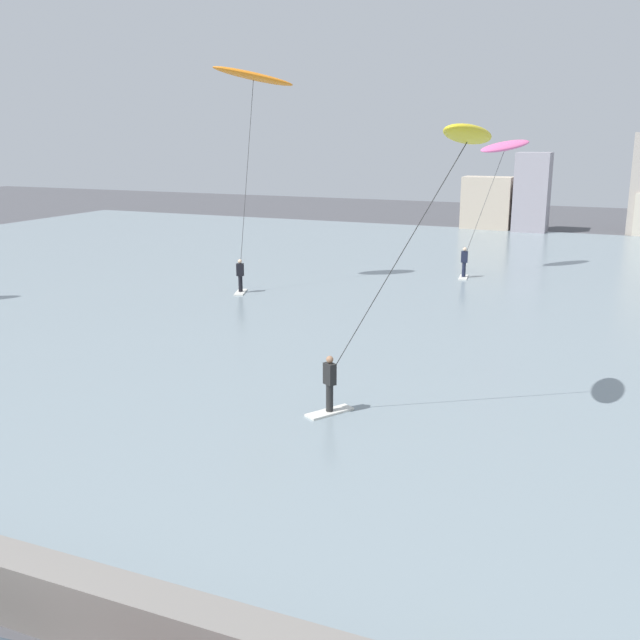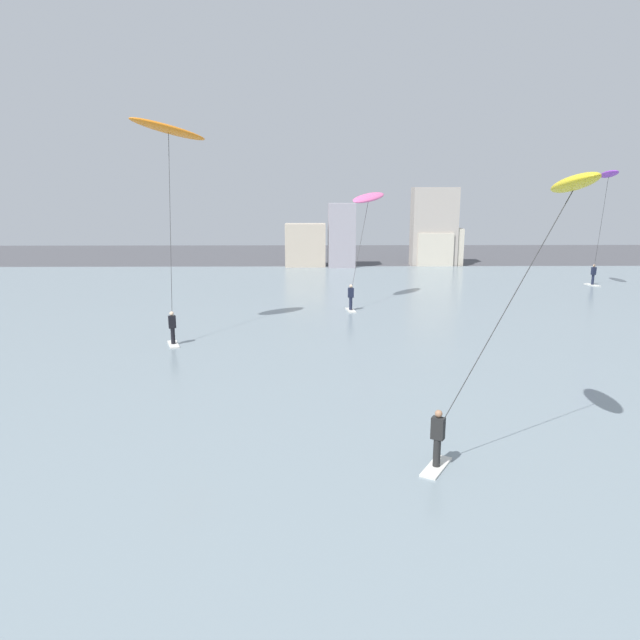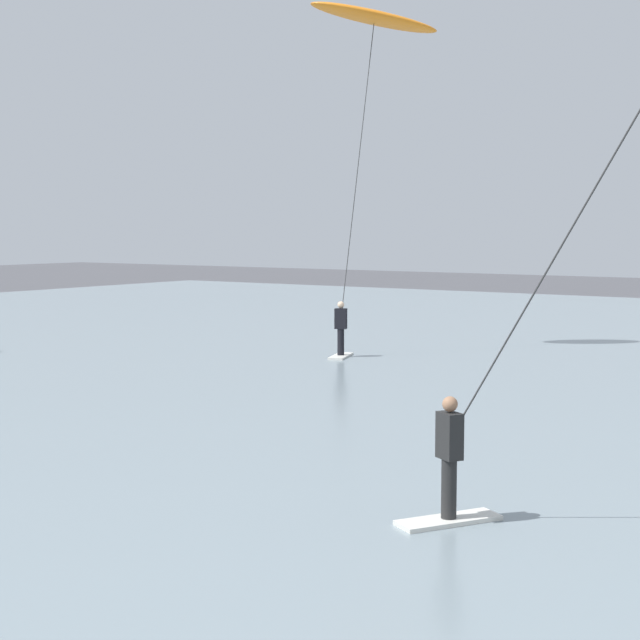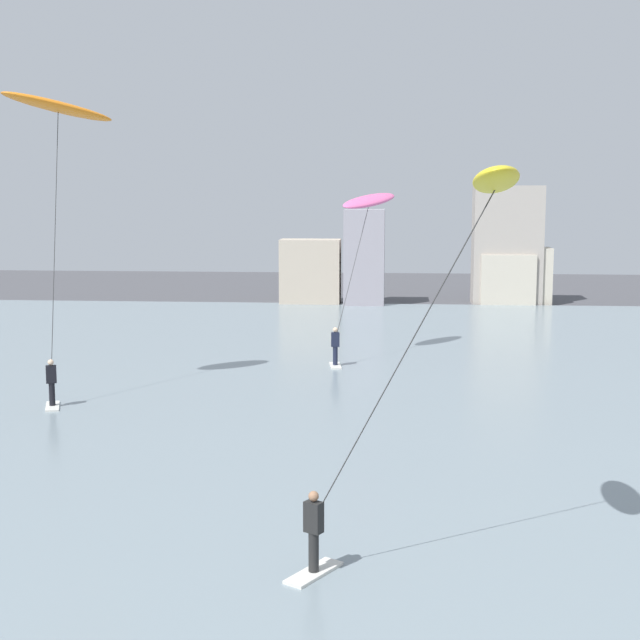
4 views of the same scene
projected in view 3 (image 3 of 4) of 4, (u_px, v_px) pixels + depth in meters
name	position (u px, v px, depth m)	size (l,w,h in m)	color
kitesurfer_orange	(372.00, 37.00, 29.71)	(3.85, 4.60, 10.73)	silver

